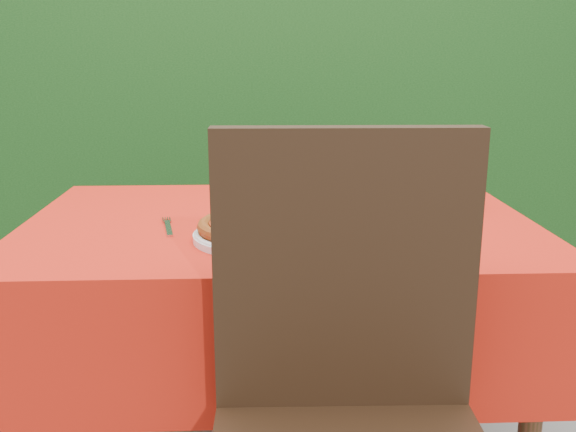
{
  "coord_description": "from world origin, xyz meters",
  "views": [
    {
      "loc": [
        -0.05,
        -1.56,
        1.16
      ],
      "look_at": [
        0.02,
        -0.05,
        0.77
      ],
      "focal_mm": 40.0,
      "sensor_mm": 36.0,
      "label": 1
    }
  ],
  "objects_px": {
    "chair_far": "(281,249)",
    "fork": "(168,228)",
    "pasta_plate": "(316,188)",
    "chair_near": "(350,399)",
    "water_glass": "(448,191)",
    "pizza_plate": "(257,229)",
    "wine_glass": "(430,155)"
  },
  "relations": [
    {
      "from": "chair_near",
      "to": "pizza_plate",
      "type": "height_order",
      "value": "chair_near"
    },
    {
      "from": "chair_far",
      "to": "wine_glass",
      "type": "xyz_separation_m",
      "value": [
        0.41,
        -0.38,
        0.39
      ]
    },
    {
      "from": "chair_far",
      "to": "fork",
      "type": "xyz_separation_m",
      "value": [
        -0.29,
        -0.67,
        0.27
      ]
    },
    {
      "from": "chair_near",
      "to": "chair_far",
      "type": "bearing_deg",
      "value": 94.78
    },
    {
      "from": "chair_far",
      "to": "wine_glass",
      "type": "distance_m",
      "value": 0.68
    },
    {
      "from": "wine_glass",
      "to": "chair_near",
      "type": "bearing_deg",
      "value": -112.2
    },
    {
      "from": "chair_far",
      "to": "chair_near",
      "type": "bearing_deg",
      "value": 103.82
    },
    {
      "from": "pasta_plate",
      "to": "fork",
      "type": "xyz_separation_m",
      "value": [
        -0.38,
        -0.35,
        -0.02
      ]
    },
    {
      "from": "water_glass",
      "to": "chair_far",
      "type": "bearing_deg",
      "value": 131.87
    },
    {
      "from": "chair_far",
      "to": "fork",
      "type": "distance_m",
      "value": 0.78
    },
    {
      "from": "pizza_plate",
      "to": "wine_glass",
      "type": "distance_m",
      "value": 0.63
    },
    {
      "from": "chair_near",
      "to": "water_glass",
      "type": "relative_size",
      "value": 10.29
    },
    {
      "from": "pasta_plate",
      "to": "pizza_plate",
      "type": "bearing_deg",
      "value": -111.44
    },
    {
      "from": "chair_far",
      "to": "pasta_plate",
      "type": "xyz_separation_m",
      "value": [
        0.09,
        -0.32,
        0.29
      ]
    },
    {
      "from": "chair_far",
      "to": "pasta_plate",
      "type": "height_order",
      "value": "chair_far"
    },
    {
      "from": "water_glass",
      "to": "wine_glass",
      "type": "height_order",
      "value": "wine_glass"
    },
    {
      "from": "fork",
      "to": "chair_far",
      "type": "bearing_deg",
      "value": 55.82
    },
    {
      "from": "chair_near",
      "to": "chair_far",
      "type": "xyz_separation_m",
      "value": [
        -0.07,
        1.19,
        -0.11
      ]
    },
    {
      "from": "pizza_plate",
      "to": "wine_glass",
      "type": "relative_size",
      "value": 1.93
    },
    {
      "from": "fork",
      "to": "pasta_plate",
      "type": "bearing_deg",
      "value": 31.45
    },
    {
      "from": "pasta_plate",
      "to": "chair_near",
      "type": "bearing_deg",
      "value": -91.12
    },
    {
      "from": "chair_near",
      "to": "water_glass",
      "type": "distance_m",
      "value": 0.82
    },
    {
      "from": "pasta_plate",
      "to": "fork",
      "type": "bearing_deg",
      "value": -137.74
    },
    {
      "from": "pasta_plate",
      "to": "wine_glass",
      "type": "bearing_deg",
      "value": -9.58
    },
    {
      "from": "chair_far",
      "to": "wine_glass",
      "type": "relative_size",
      "value": 4.73
    },
    {
      "from": "pizza_plate",
      "to": "pasta_plate",
      "type": "bearing_deg",
      "value": 68.56
    },
    {
      "from": "chair_near",
      "to": "chair_far",
      "type": "distance_m",
      "value": 1.2
    },
    {
      "from": "chair_near",
      "to": "pizza_plate",
      "type": "distance_m",
      "value": 0.49
    },
    {
      "from": "chair_far",
      "to": "pizza_plate",
      "type": "xyz_separation_m",
      "value": [
        -0.08,
        -0.76,
        0.29
      ]
    },
    {
      "from": "chair_near",
      "to": "wine_glass",
      "type": "distance_m",
      "value": 0.92
    },
    {
      "from": "water_glass",
      "to": "fork",
      "type": "xyz_separation_m",
      "value": [
        -0.72,
        -0.19,
        -0.04
      ]
    },
    {
      "from": "pizza_plate",
      "to": "wine_glass",
      "type": "xyz_separation_m",
      "value": [
        0.49,
        0.39,
        0.1
      ]
    }
  ]
}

